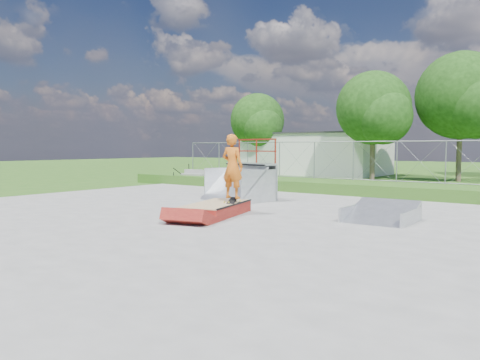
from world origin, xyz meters
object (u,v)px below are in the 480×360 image
(grind_box, at_px, (216,210))
(flat_bank_ramp, at_px, (380,213))
(skater, at_px, (232,169))
(quarter_pipe, at_px, (237,170))

(grind_box, distance_m, flat_bank_ramp, 4.63)
(grind_box, height_order, skater, skater)
(quarter_pipe, xyz_separation_m, flat_bank_ramp, (6.15, -1.72, -0.91))
(flat_bank_ramp, relative_size, skater, 0.94)
(flat_bank_ramp, height_order, skater, skater)
(grind_box, xyz_separation_m, skater, (0.24, 0.48, 1.19))
(quarter_pipe, bearing_deg, flat_bank_ramp, -0.54)
(grind_box, distance_m, skater, 1.31)
(quarter_pipe, bearing_deg, grind_box, -46.64)
(flat_bank_ramp, distance_m, skater, 4.38)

